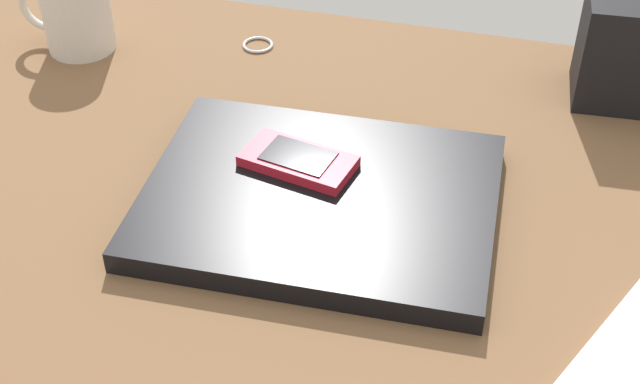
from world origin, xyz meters
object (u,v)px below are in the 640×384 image
Objects in this scene: key_ring at (258,45)px; cell_phone_on_laptop at (298,160)px; laptop_closed at (320,200)px; coffee_mug at (75,12)px.

cell_phone_on_laptop is at bearing 116.82° from key_ring.
laptop_closed reaches higher than key_ring.
coffee_mug is (31.38, -17.60, 1.82)cm from cell_phone_on_laptop.
coffee_mug is (19.69, 5.53, 4.37)cm from key_ring.
coffee_mug reaches higher than cell_phone_on_laptop.
coffee_mug is at bearing -29.28° from cell_phone_on_laptop.
key_ring is (11.69, -23.12, -2.55)cm from cell_phone_on_laptop.
key_ring is (14.59, -26.15, -0.90)cm from laptop_closed.
laptop_closed is 2.82× the size of coffee_mug.
coffee_mug reaches higher than laptop_closed.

